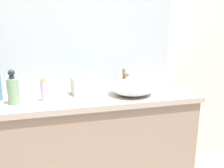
{
  "coord_description": "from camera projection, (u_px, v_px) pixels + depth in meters",
  "views": [
    {
      "loc": [
        -0.18,
        -1.18,
        1.34
      ],
      "look_at": [
        0.23,
        0.4,
        0.95
      ],
      "focal_mm": 36.11,
      "sensor_mm": 36.0,
      "label": 1
    }
  ],
  "objects": [
    {
      "name": "perfume_bottle",
      "position": [
        44.0,
        91.0,
        1.53
      ],
      "size": [
        0.05,
        0.05,
        0.16
      ],
      "color": "#CBA8D0",
      "rests_on": "vanity_counter"
    },
    {
      "name": "wall_mirror_panel",
      "position": [
        86.0,
        32.0,
        1.82
      ],
      "size": [
        1.47,
        0.01,
        0.92
      ],
      "primitive_type": "cube",
      "color": "#B2BCC6",
      "rests_on": "vanity_counter"
    },
    {
      "name": "bathroom_wall_rear",
      "position": [
        74.0,
        35.0,
        1.85
      ],
      "size": [
        6.0,
        0.06,
        2.6
      ],
      "primitive_type": "cube",
      "color": "silver",
      "rests_on": "ground"
    },
    {
      "name": "lotion_bottle",
      "position": [
        13.0,
        90.0,
        1.46
      ],
      "size": [
        0.07,
        0.07,
        0.23
      ],
      "color": "gray",
      "rests_on": "vanity_counter"
    },
    {
      "name": "vanity_counter",
      "position": [
        94.0,
        147.0,
        1.78
      ],
      "size": [
        1.55,
        0.53,
        0.87
      ],
      "color": "gray",
      "rests_on": "ground"
    },
    {
      "name": "faucet",
      "position": [
        125.0,
        77.0,
        1.84
      ],
      "size": [
        0.03,
        0.11,
        0.16
      ],
      "color": "brown",
      "rests_on": "vanity_counter"
    },
    {
      "name": "tissue_box",
      "position": [
        81.0,
        85.0,
        1.69
      ],
      "size": [
        0.15,
        0.15,
        0.17
      ],
      "color": "#B4CDBB",
      "rests_on": "vanity_counter"
    },
    {
      "name": "candle_jar",
      "position": [
        175.0,
        87.0,
        1.86
      ],
      "size": [
        0.05,
        0.05,
        0.03
      ],
      "primitive_type": "cylinder",
      "color": "silver",
      "rests_on": "vanity_counter"
    },
    {
      "name": "sink_basin",
      "position": [
        132.0,
        87.0,
        1.68
      ],
      "size": [
        0.33,
        0.33,
        0.11
      ],
      "primitive_type": "ellipsoid",
      "color": "silver",
      "rests_on": "vanity_counter"
    }
  ]
}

